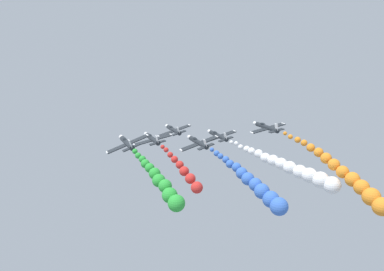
{
  "coord_description": "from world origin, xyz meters",
  "views": [
    {
      "loc": [
        -34.64,
        -82.05,
        129.3
      ],
      "look_at": [
        0.0,
        0.0,
        107.67
      ],
      "focal_mm": 35.28,
      "sensor_mm": 36.0,
      "label": 1
    }
  ],
  "objects_px": {
    "airplane_lead": "(173,130)",
    "airplane_left_outer": "(198,142)",
    "airplane_trailing": "(267,127)",
    "airplane_right_inner": "(218,136)",
    "airplane_left_inner": "(152,139)",
    "airplane_right_outer": "(127,143)"
  },
  "relations": [
    {
      "from": "airplane_right_outer",
      "to": "airplane_left_outer",
      "type": "bearing_deg",
      "value": 0.55
    },
    {
      "from": "airplane_left_inner",
      "to": "airplane_right_outer",
      "type": "bearing_deg",
      "value": -135.38
    },
    {
      "from": "airplane_lead",
      "to": "airplane_trailing",
      "type": "bearing_deg",
      "value": -43.78
    },
    {
      "from": "airplane_lead",
      "to": "airplane_right_inner",
      "type": "xyz_separation_m",
      "value": [
        8.75,
        -9.69,
        -0.29
      ]
    },
    {
      "from": "airplane_left_outer",
      "to": "airplane_right_outer",
      "type": "distance_m",
      "value": 16.7
    },
    {
      "from": "airplane_lead",
      "to": "airplane_right_inner",
      "type": "distance_m",
      "value": 13.06
    },
    {
      "from": "airplane_right_inner",
      "to": "airplane_trailing",
      "type": "height_order",
      "value": "airplane_trailing"
    },
    {
      "from": "airplane_right_inner",
      "to": "airplane_left_inner",
      "type": "bearing_deg",
      "value": -179.71
    },
    {
      "from": "airplane_right_inner",
      "to": "airplane_left_outer",
      "type": "bearing_deg",
      "value": -139.38
    },
    {
      "from": "airplane_left_outer",
      "to": "airplane_left_inner",
      "type": "bearing_deg",
      "value": 138.2
    },
    {
      "from": "airplane_left_inner",
      "to": "airplane_left_outer",
      "type": "height_order",
      "value": "airplane_left_outer"
    },
    {
      "from": "airplane_right_inner",
      "to": "airplane_right_outer",
      "type": "height_order",
      "value": "airplane_right_outer"
    },
    {
      "from": "airplane_lead",
      "to": "airplane_trailing",
      "type": "distance_m",
      "value": 25.33
    },
    {
      "from": "airplane_right_inner",
      "to": "airplane_left_outer",
      "type": "distance_m",
      "value": 12.04
    },
    {
      "from": "airplane_right_inner",
      "to": "airplane_right_outer",
      "type": "bearing_deg",
      "value": -162.79
    },
    {
      "from": "airplane_right_inner",
      "to": "airplane_right_outer",
      "type": "relative_size",
      "value": 1.0
    },
    {
      "from": "airplane_right_inner",
      "to": "airplane_trailing",
      "type": "bearing_deg",
      "value": -39.36
    },
    {
      "from": "airplane_left_inner",
      "to": "airplane_trailing",
      "type": "bearing_deg",
      "value": -15.72
    },
    {
      "from": "airplane_left_inner",
      "to": "airplane_right_inner",
      "type": "xyz_separation_m",
      "value": [
        17.74,
        0.09,
        -0.93
      ]
    },
    {
      "from": "airplane_lead",
      "to": "airplane_left_outer",
      "type": "distance_m",
      "value": 17.52
    },
    {
      "from": "airplane_lead",
      "to": "airplane_right_outer",
      "type": "height_order",
      "value": "airplane_right_outer"
    },
    {
      "from": "airplane_lead",
      "to": "airplane_trailing",
      "type": "xyz_separation_m",
      "value": [
        18.18,
        -17.43,
        2.7
      ]
    }
  ]
}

